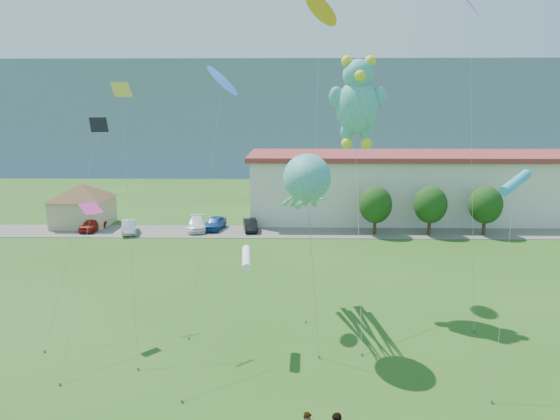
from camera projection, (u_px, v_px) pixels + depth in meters
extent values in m
plane|color=#264F16|center=(278.00, 420.00, 22.07)|extent=(160.00, 160.00, 0.00)
cube|color=#59544C|center=(284.00, 232.00, 56.39)|extent=(70.00, 6.00, 0.06)
cube|color=slate|center=(287.00, 115.00, 137.33)|extent=(160.00, 50.00, 25.00)
cube|color=tan|center=(83.00, 212.00, 59.40)|extent=(6.00, 6.00, 3.20)
pyramid|color=brown|center=(82.00, 192.00, 58.92)|extent=(9.20, 9.20, 1.80)
cube|color=beige|center=(487.00, 188.00, 64.08)|extent=(60.00, 14.00, 7.60)
cube|color=maroon|center=(489.00, 156.00, 63.28)|extent=(61.00, 15.00, 0.60)
cylinder|color=#3F2B19|center=(375.00, 225.00, 55.04)|extent=(0.36, 0.36, 2.20)
ellipsoid|color=#14380F|center=(375.00, 204.00, 54.60)|extent=(3.60, 3.60, 4.14)
cylinder|color=#3F2B19|center=(429.00, 225.00, 54.95)|extent=(0.36, 0.36, 2.20)
ellipsoid|color=#14380F|center=(430.00, 205.00, 54.50)|extent=(3.60, 3.60, 4.14)
cylinder|color=#3F2B19|center=(484.00, 225.00, 54.86)|extent=(0.36, 0.36, 2.20)
ellipsoid|color=#14380F|center=(486.00, 205.00, 54.41)|extent=(3.60, 3.60, 4.14)
imported|color=#B31F16|center=(93.00, 224.00, 56.91)|extent=(2.10, 4.45, 1.47)
imported|color=#B8BABF|center=(129.00, 227.00, 55.55)|extent=(2.77, 4.66, 1.45)
imported|color=white|center=(197.00, 224.00, 56.90)|extent=(2.81, 5.28, 1.46)
imported|color=#1B4596|center=(215.00, 223.00, 57.34)|extent=(2.51, 4.60, 1.48)
imported|color=black|center=(250.00, 225.00, 56.71)|extent=(2.06, 4.29, 1.36)
ellipsoid|color=teal|center=(307.00, 178.00, 27.88)|extent=(2.69, 3.49, 2.69)
sphere|color=white|center=(299.00, 175.00, 26.79)|extent=(0.42, 0.42, 0.42)
sphere|color=white|center=(317.00, 175.00, 26.78)|extent=(0.42, 0.42, 0.42)
cylinder|color=slate|center=(319.00, 357.00, 27.57)|extent=(0.10, 0.10, 0.16)
cylinder|color=gray|center=(313.00, 276.00, 27.30)|extent=(0.72, 1.25, 8.82)
ellipsoid|color=teal|center=(357.00, 107.00, 33.76)|extent=(2.88, 2.44, 3.59)
sphere|color=teal|center=(358.00, 75.00, 33.35)|extent=(2.10, 2.10, 2.10)
sphere|color=yellow|center=(347.00, 61.00, 33.19)|extent=(0.77, 0.77, 0.77)
sphere|color=yellow|center=(370.00, 61.00, 33.17)|extent=(0.77, 0.77, 0.77)
sphere|color=yellow|center=(360.00, 76.00, 32.51)|extent=(0.77, 0.77, 0.77)
ellipsoid|color=teal|center=(336.00, 97.00, 33.66)|extent=(1.00, 0.71, 1.39)
ellipsoid|color=teal|center=(379.00, 97.00, 33.61)|extent=(1.00, 0.71, 1.39)
ellipsoid|color=teal|center=(347.00, 132.00, 34.10)|extent=(0.88, 0.77, 1.44)
ellipsoid|color=teal|center=(366.00, 132.00, 34.08)|extent=(0.88, 0.77, 1.44)
sphere|color=yellow|center=(347.00, 143.00, 34.03)|extent=(0.77, 0.77, 0.77)
sphere|color=yellow|center=(366.00, 143.00, 34.01)|extent=(0.77, 0.77, 0.77)
cylinder|color=slate|center=(362.00, 354.00, 27.85)|extent=(0.10, 0.10, 0.16)
cylinder|color=gray|center=(359.00, 239.00, 31.06)|extent=(0.54, 8.76, 10.91)
cone|color=#8536DA|center=(470.00, 4.00, 34.53)|extent=(1.80, 1.33, 1.33)
cylinder|color=slate|center=(474.00, 331.00, 30.76)|extent=(0.10, 0.10, 0.16)
cylinder|color=gray|center=(472.00, 159.00, 32.66)|extent=(1.10, 7.98, 20.38)
cube|color=black|center=(99.00, 125.00, 32.68)|extent=(1.29, 1.29, 0.86)
cylinder|color=slate|center=(45.00, 351.00, 28.24)|extent=(0.10, 0.10, 0.16)
cylinder|color=gray|center=(74.00, 231.00, 30.47)|extent=(1.37, 7.05, 12.21)
cylinder|color=white|center=(246.00, 258.00, 28.10)|extent=(0.50, 2.25, 0.87)
cylinder|color=slate|center=(182.00, 401.00, 23.38)|extent=(0.10, 0.10, 0.16)
cylinder|color=gray|center=(217.00, 324.00, 25.75)|extent=(2.65, 5.92, 4.96)
cone|color=blue|center=(222.00, 80.00, 32.59)|extent=(1.80, 1.33, 1.33)
cylinder|color=slate|center=(189.00, 338.00, 29.88)|extent=(0.10, 0.10, 0.16)
cylinder|color=gray|center=(206.00, 204.00, 31.25)|extent=(1.65, 5.86, 15.10)
cylinder|color=#2DA3CD|center=(515.00, 182.00, 24.62)|extent=(0.50, 2.25, 0.87)
cylinder|color=slate|center=(492.00, 402.00, 23.31)|extent=(0.10, 0.10, 0.16)
cylinder|color=gray|center=(504.00, 290.00, 23.97)|extent=(1.70, 3.36, 9.62)
cone|color=orange|center=(321.00, 9.00, 37.79)|extent=(1.80, 1.33, 1.33)
cylinder|color=slate|center=(306.00, 322.00, 32.17)|extent=(0.10, 0.10, 0.16)
cylinder|color=gray|center=(314.00, 154.00, 34.99)|extent=(1.35, 9.94, 20.67)
cube|color=gold|center=(122.00, 90.00, 29.75)|extent=(1.29, 1.29, 0.86)
cylinder|color=slate|center=(138.00, 369.00, 26.31)|extent=(0.10, 0.10, 0.16)
cylinder|color=gray|center=(129.00, 222.00, 28.04)|extent=(2.10, 6.41, 14.35)
cube|color=#E0318E|center=(91.00, 209.00, 29.70)|extent=(1.29, 1.29, 0.86)
cylinder|color=slate|center=(60.00, 384.00, 24.84)|extent=(0.10, 0.10, 0.16)
cylinder|color=gray|center=(77.00, 290.00, 27.28)|extent=(0.43, 6.49, 7.38)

